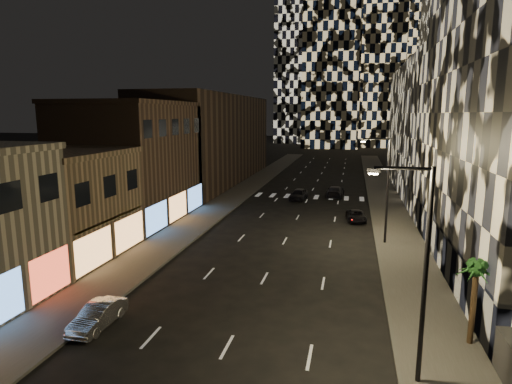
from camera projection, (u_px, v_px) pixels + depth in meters
The scene contains 16 objects.
sidewalk_left at pixel (238, 193), 60.27m from camera, with size 4.00×120.00×0.15m, color #47443F.
sidewalk_right at pixel (385, 199), 55.93m from camera, with size 4.00×120.00×0.15m, color #47443F.
curb_left at pixel (252, 194), 59.82m from camera, with size 0.20×120.00×0.15m, color #4C4C47.
curb_right at pixel (369, 199), 56.38m from camera, with size 0.20×120.00×0.15m, color #4C4C47.
retail_tan at pixel (54, 207), 33.26m from camera, with size 10.00×10.00×8.00m, color #81694D.
retail_brown at pixel (132, 163), 44.90m from camera, with size 10.00×15.00×12.00m, color #4A362A.
retail_filler_left at pixel (212, 139), 70.14m from camera, with size 10.00×40.00×14.00m, color #4A362A.
midrise_base at pixel (444, 250), 30.71m from camera, with size 0.60×25.00×3.00m, color #383838.
midrise_filler_right at pixel (461, 129), 58.86m from camera, with size 16.00×40.00×18.00m, color #232326.
streetlight_near at pixel (420, 261), 16.96m from camera, with size 2.55×0.25×9.00m.
streetlight_far at pixel (385, 183), 36.15m from camera, with size 2.55×0.25×9.00m.
car_silver_parked at pixel (98, 316), 22.53m from camera, with size 1.34×3.83×1.26m, color gray.
car_dark_midlane at pixel (299, 194), 55.87m from camera, with size 1.75×4.34×1.48m, color black.
car_dark_oncoming at pixel (335, 192), 57.73m from camera, with size 2.11×5.20×1.51m, color black.
car_dark_rightlane at pixel (356, 216), 44.82m from camera, with size 1.86×4.04×1.12m, color black.
palm_tree at pixel (476, 275), 20.18m from camera, with size 2.12×2.15×4.22m.
Camera 1 is at (5.57, -7.22, 11.12)m, focal length 30.00 mm.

